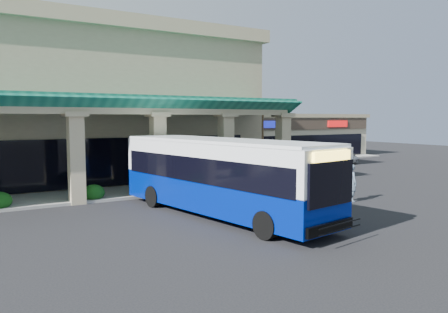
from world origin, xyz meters
TOP-DOWN VIEW (x-y plane):
  - ground at (0.00, 0.00)m, footprint 110.00×110.00m
  - main_building at (-8.00, 16.00)m, footprint 30.80×14.80m
  - arcade at (-8.00, 6.80)m, footprint 30.00×6.20m
  - strip_mall at (18.00, 24.00)m, footprint 22.50×12.50m
  - palm_0 at (8.50, 11.00)m, footprint 2.40×2.40m
  - palm_1 at (9.50, 14.00)m, footprint 2.40×2.40m
  - broadleaf_tree at (7.50, 19.00)m, footprint 2.60×2.60m
  - transit_bus at (-2.58, -1.00)m, footprint 4.91×12.76m
  - pedestrian at (5.14, -1.68)m, footprint 0.66×0.83m
  - car_silver at (11.34, 12.92)m, footprint 3.72×5.38m
  - car_white at (14.35, 14.44)m, footprint 3.04×4.72m
  - car_red at (16.91, 13.96)m, footprint 3.73×5.43m
  - car_gray at (19.22, 13.46)m, footprint 3.36×5.15m

SIDE VIEW (x-z plane):
  - ground at x=0.00m, z-range 0.00..0.00m
  - car_gray at x=19.22m, z-range 0.00..1.32m
  - car_red at x=16.91m, z-range 0.00..1.46m
  - car_white at x=14.35m, z-range 0.00..1.47m
  - car_silver at x=11.34m, z-range 0.00..1.70m
  - pedestrian at x=5.14m, z-range 0.00..1.99m
  - transit_bus at x=-2.58m, z-range 0.00..3.48m
  - broadleaf_tree at x=7.50m, z-range 0.00..4.81m
  - strip_mall at x=18.00m, z-range 0.00..4.90m
  - arcade at x=-8.00m, z-range 0.00..5.70m
  - palm_1 at x=9.50m, z-range 0.00..5.80m
  - palm_0 at x=8.50m, z-range 0.00..6.60m
  - main_building at x=-8.00m, z-range 0.00..11.35m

